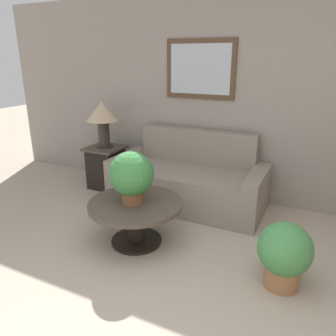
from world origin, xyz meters
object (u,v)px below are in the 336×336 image
object	(u,v)px
side_table	(106,167)
table_lamp	(103,115)
potted_plant_on_table	(132,175)
potted_plant_floor	(284,253)
couch_main	(188,181)
coffee_table	(136,213)

from	to	relation	value
side_table	table_lamp	xyz separation A→B (m)	(0.00, -0.00, 0.75)
table_lamp	potted_plant_on_table	bearing A→B (deg)	-44.03
table_lamp	potted_plant_floor	distance (m)	2.97
couch_main	potted_plant_on_table	world-z (taller)	potted_plant_on_table
side_table	potted_plant_floor	size ratio (longest dim) A/B	1.06
couch_main	potted_plant_on_table	bearing A→B (deg)	-96.53
coffee_table	potted_plant_floor	xyz separation A→B (m)	(1.45, -0.05, -0.01)
couch_main	side_table	distance (m)	1.29
coffee_table	potted_plant_on_table	world-z (taller)	potted_plant_on_table
table_lamp	potted_plant_floor	size ratio (longest dim) A/B	1.12
couch_main	potted_plant_floor	world-z (taller)	couch_main
couch_main	potted_plant_on_table	size ratio (longest dim) A/B	3.70
coffee_table	side_table	world-z (taller)	side_table
couch_main	potted_plant_on_table	xyz separation A→B (m)	(-0.13, -1.12, 0.43)
table_lamp	coffee_table	bearing A→B (deg)	-43.17
table_lamp	potted_plant_floor	world-z (taller)	table_lamp
potted_plant_floor	table_lamp	bearing A→B (deg)	156.21
potted_plant_floor	potted_plant_on_table	bearing A→B (deg)	178.58
coffee_table	table_lamp	distance (m)	1.78
couch_main	potted_plant_floor	distance (m)	1.77
potted_plant_on_table	coffee_table	bearing A→B (deg)	27.21
couch_main	potted_plant_floor	xyz separation A→B (m)	(1.34, -1.16, 0.01)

